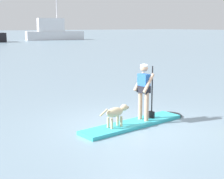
# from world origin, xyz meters

# --- Properties ---
(ground_plane) EXTENTS (400.00, 400.00, 0.00)m
(ground_plane) POSITION_xyz_m (0.00, 0.00, 0.00)
(ground_plane) COLOR gray
(paddleboard) EXTENTS (3.67, 0.92, 0.10)m
(paddleboard) POSITION_xyz_m (0.23, 0.02, 0.05)
(paddleboard) COLOR #33B2BF
(paddleboard) RESTS_ON ground_plane
(person_paddler) EXTENTS (0.62, 0.50, 1.64)m
(person_paddler) POSITION_xyz_m (0.43, 0.03, 1.05)
(person_paddler) COLOR tan
(person_paddler) RESTS_ON paddleboard
(dog) EXTENTS (1.02, 0.26, 0.58)m
(dog) POSITION_xyz_m (-0.62, -0.04, 0.49)
(dog) COLOR #CCB78C
(dog) RESTS_ON paddleboard
(moored_boat_starboard) EXTENTS (11.56, 5.50, 11.87)m
(moored_boat_starboard) POSITION_xyz_m (24.62, 54.55, 1.60)
(moored_boat_starboard) COLOR silver
(moored_boat_starboard) RESTS_ON ground_plane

